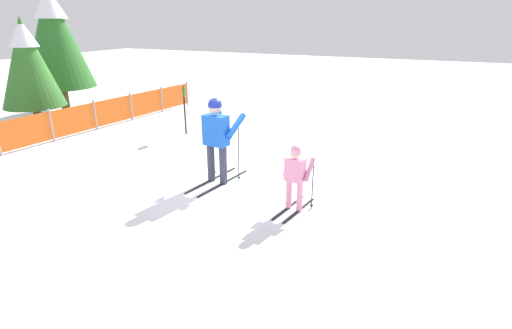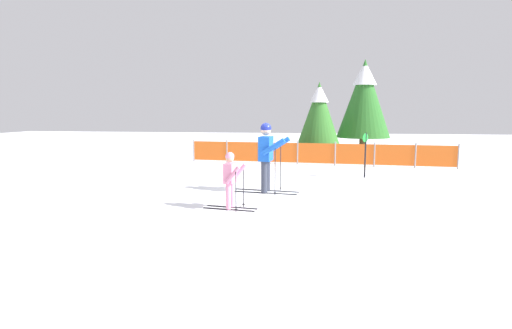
# 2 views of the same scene
# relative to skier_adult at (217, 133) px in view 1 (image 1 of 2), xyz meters

# --- Properties ---
(ground_plane) EXTENTS (60.00, 60.00, 0.00)m
(ground_plane) POSITION_rel_skier_adult_xyz_m (-0.08, -0.02, -1.08)
(ground_plane) COLOR white
(skier_adult) EXTENTS (1.74, 0.82, 1.81)m
(skier_adult) POSITION_rel_skier_adult_xyz_m (0.00, 0.00, 0.00)
(skier_adult) COLOR black
(skier_adult) RESTS_ON ground_plane
(skier_child) EXTENTS (1.18, 0.57, 1.23)m
(skier_child) POSITION_rel_skier_adult_xyz_m (-0.55, -1.93, -0.36)
(skier_child) COLOR black
(skier_child) RESTS_ON ground_plane
(safety_fence) EXTENTS (10.35, 0.94, 0.94)m
(safety_fence) POSITION_rel_skier_adult_xyz_m (1.28, 5.67, -0.62)
(safety_fence) COLOR gray
(safety_fence) RESTS_ON ground_plane
(conifer_far) EXTENTS (2.39, 2.39, 4.44)m
(conifer_far) POSITION_rel_skier_adult_xyz_m (3.38, 8.54, 1.66)
(conifer_far) COLOR #4C3823
(conifer_far) RESTS_ON ground_plane
(conifer_near) EXTENTS (1.82, 1.82, 3.37)m
(conifer_near) POSITION_rel_skier_adult_xyz_m (1.37, 7.37, 1.00)
(conifer_near) COLOR #4C3823
(conifer_near) RESTS_ON ground_plane
(trail_marker) EXTENTS (0.20, 0.22, 1.44)m
(trail_marker) POSITION_rel_skier_adult_xyz_m (2.81, 2.79, -0.20)
(trail_marker) COLOR black
(trail_marker) RESTS_ON ground_plane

